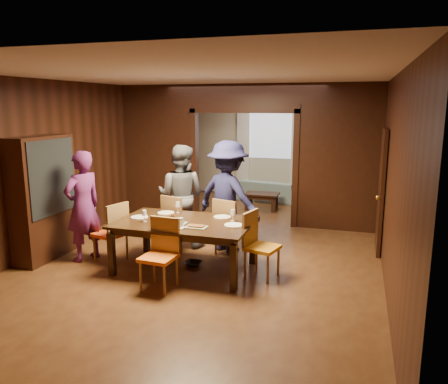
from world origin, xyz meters
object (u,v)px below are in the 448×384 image
(chair_far_r, at_px, (231,226))
(chair_left, at_px, (110,232))
(person_navy, at_px, (228,197))
(chair_right, at_px, (262,245))
(dining_table, at_px, (185,246))
(person_grey, at_px, (181,196))
(coffee_table, at_px, (262,201))
(chair_far_l, at_px, (179,222))
(hutch, at_px, (43,198))
(person_purple, at_px, (83,206))
(sofa, at_px, (270,190))
(chair_near, at_px, (158,255))

(chair_far_r, bearing_deg, chair_left, 43.02)
(person_navy, bearing_deg, chair_right, 150.23)
(dining_table, bearing_deg, person_grey, 115.09)
(coffee_table, height_order, chair_far_l, chair_far_l)
(chair_left, bearing_deg, hutch, -65.35)
(person_purple, xyz_separation_m, chair_left, (0.43, 0.06, -0.40))
(sofa, distance_m, chair_far_r, 4.32)
(dining_table, height_order, chair_near, chair_near)
(sofa, bearing_deg, coffee_table, 100.65)
(chair_far_l, height_order, chair_near, same)
(dining_table, relative_size, chair_right, 2.09)
(chair_far_l, height_order, chair_far_r, same)
(sofa, relative_size, chair_near, 1.90)
(person_purple, height_order, person_navy, person_navy)
(hutch, bearing_deg, dining_table, 3.87)
(chair_far_r, bearing_deg, coffee_table, -70.69)
(coffee_table, relative_size, chair_left, 0.82)
(sofa, bearing_deg, person_purple, 78.97)
(person_purple, bearing_deg, chair_right, 111.39)
(person_navy, xyz_separation_m, chair_far_l, (-0.83, -0.19, -0.46))
(dining_table, distance_m, chair_far_l, 1.00)
(person_purple, xyz_separation_m, chair_right, (2.90, 0.12, -0.40))
(person_purple, distance_m, person_grey, 1.67)
(chair_far_l, distance_m, hutch, 2.25)
(person_navy, bearing_deg, coffee_table, -67.01)
(person_grey, height_order, chair_near, person_grey)
(sofa, relative_size, hutch, 0.92)
(chair_far_l, relative_size, hutch, 0.48)
(person_grey, relative_size, dining_table, 0.89)
(sofa, distance_m, coffee_table, 1.04)
(dining_table, relative_size, hutch, 1.01)
(coffee_table, relative_size, chair_far_l, 0.82)
(chair_far_l, distance_m, chair_near, 1.71)
(chair_right, bearing_deg, chair_far_r, 55.03)
(dining_table, xyz_separation_m, hutch, (-2.38, -0.16, 0.62))
(dining_table, distance_m, coffee_table, 4.17)
(sofa, distance_m, chair_near, 5.98)
(person_purple, relative_size, chair_far_l, 1.83)
(person_purple, relative_size, person_navy, 0.94)
(chair_left, relative_size, chair_near, 1.00)
(sofa, distance_m, chair_right, 5.23)
(hutch, bearing_deg, person_purple, 7.50)
(chair_left, distance_m, chair_far_r, 1.96)
(dining_table, bearing_deg, sofa, 87.08)
(chair_far_r, xyz_separation_m, chair_near, (-0.53, -1.66, 0.00))
(person_grey, bearing_deg, chair_near, 101.66)
(coffee_table, bearing_deg, dining_table, -93.93)
(person_grey, height_order, hutch, hutch)
(chair_left, height_order, chair_far_r, same)
(person_navy, distance_m, coffee_table, 3.18)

